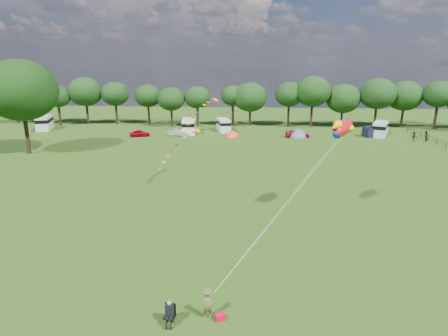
# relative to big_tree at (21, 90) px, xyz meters

# --- Properties ---
(ground_plane) EXTENTS (180.00, 180.00, 0.00)m
(ground_plane) POSITION_rel_big_tree_xyz_m (30.00, -28.00, -9.02)
(ground_plane) COLOR black
(ground_plane) RESTS_ON ground
(tree_line) EXTENTS (102.98, 10.98, 10.27)m
(tree_line) POSITION_rel_big_tree_xyz_m (35.30, 26.99, -2.67)
(tree_line) COLOR black
(tree_line) RESTS_ON ground
(big_tree) EXTENTS (10.00, 10.00, 13.28)m
(big_tree) POSITION_rel_big_tree_xyz_m (0.00, 0.00, 0.00)
(big_tree) COLOR black
(big_tree) RESTS_ON ground
(car_a) EXTENTS (3.82, 2.52, 1.19)m
(car_a) POSITION_rel_big_tree_xyz_m (12.23, 13.97, -8.42)
(car_a) COLOR #910012
(car_a) RESTS_ON ground
(car_b) EXTENTS (3.55, 1.68, 1.21)m
(car_b) POSITION_rel_big_tree_xyz_m (18.92, 15.16, -8.41)
(car_b) COLOR #96989E
(car_b) RESTS_ON ground
(car_c) EXTENTS (4.29, 2.07, 1.25)m
(car_c) POSITION_rel_big_tree_xyz_m (40.23, 15.43, -8.39)
(car_c) COLOR #AD1231
(car_c) RESTS_ON ground
(campervan_a) EXTENTS (3.89, 5.95, 2.70)m
(campervan_a) POSITION_rel_big_tree_xyz_m (-8.62, 19.70, -7.57)
(campervan_a) COLOR silver
(campervan_a) RESTS_ON ground
(campervan_b) EXTENTS (3.01, 5.72, 2.68)m
(campervan_b) POSITION_rel_big_tree_xyz_m (20.41, 17.89, -7.58)
(campervan_b) COLOR white
(campervan_b) RESTS_ON ground
(campervan_c) EXTENTS (3.22, 5.12, 2.33)m
(campervan_c) POSITION_rel_big_tree_xyz_m (26.72, 20.79, -7.77)
(campervan_c) COLOR silver
(campervan_c) RESTS_ON ground
(campervan_d) EXTENTS (4.14, 5.67, 2.56)m
(campervan_d) POSITION_rel_big_tree_xyz_m (55.23, 17.89, -7.64)
(campervan_d) COLOR silver
(campervan_d) RESTS_ON ground
(tent_orange) EXTENTS (2.71, 2.96, 2.12)m
(tent_orange) POSITION_rel_big_tree_xyz_m (28.70, 14.73, -9.00)
(tent_orange) COLOR #EA411E
(tent_orange) RESTS_ON ground
(tent_greyblue) EXTENTS (3.69, 4.04, 2.75)m
(tent_greyblue) POSITION_rel_big_tree_xyz_m (40.28, 15.82, -9.00)
(tent_greyblue) COLOR #4A5869
(tent_greyblue) RESTS_ON ground
(awning_navy) EXTENTS (3.18, 2.79, 1.72)m
(awning_navy) POSITION_rel_big_tree_xyz_m (53.60, 17.02, -8.16)
(awning_navy) COLOR black
(awning_navy) RESTS_ON ground
(kite_flyer) EXTENTS (0.64, 0.52, 1.52)m
(kite_flyer) POSITION_rel_big_tree_xyz_m (30.30, -34.37, -8.26)
(kite_flyer) COLOR brown
(kite_flyer) RESTS_ON ground
(camp_chair) EXTENTS (0.61, 0.61, 1.36)m
(camp_chair) POSITION_rel_big_tree_xyz_m (28.47, -34.97, -8.20)
(camp_chair) COLOR #99999E
(camp_chair) RESTS_ON ground
(kite_bag) EXTENTS (0.56, 0.47, 0.34)m
(kite_bag) POSITION_rel_big_tree_xyz_m (30.92, -34.47, -8.85)
(kite_bag) COLOR red
(kite_bag) RESTS_ON ground
(fish_kite) EXTENTS (2.89, 3.42, 1.91)m
(fish_kite) POSITION_rel_big_tree_xyz_m (39.53, -19.97, -1.46)
(fish_kite) COLOR red
(fish_kite) RESTS_ON ground
(streamer_kite_b) EXTENTS (4.20, 4.64, 3.77)m
(streamer_kite_b) POSITION_rel_big_tree_xyz_m (24.62, -10.60, -4.85)
(streamer_kite_b) COLOR #D6A207
(streamer_kite_b) RESTS_ON ground
(streamer_kite_c) EXTENTS (3.00, 4.90, 2.77)m
(streamer_kite_c) POSITION_rel_big_tree_xyz_m (27.44, -13.49, -0.76)
(streamer_kite_c) COLOR #F19800
(streamer_kite_c) RESTS_ON ground
(walker_a) EXTENTS (0.97, 0.95, 1.72)m
(walker_a) POSITION_rel_big_tree_xyz_m (61.35, 13.68, -8.16)
(walker_a) COLOR black
(walker_a) RESTS_ON ground
(walker_b) EXTENTS (1.15, 0.67, 1.68)m
(walker_b) POSITION_rel_big_tree_xyz_m (59.18, 13.02, -8.18)
(walker_b) COLOR black
(walker_b) RESTS_ON ground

